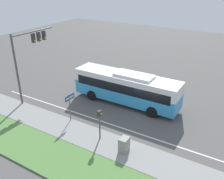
{
  "coord_description": "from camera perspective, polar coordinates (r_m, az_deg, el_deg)",
  "views": [
    {
      "loc": [
        -19.36,
        -7.7,
        12.0
      ],
      "look_at": [
        -0.48,
        3.72,
        1.69
      ],
      "focal_mm": 40.0,
      "sensor_mm": 36.0,
      "label": 1
    }
  ],
  "objects": [
    {
      "name": "ground_plane",
      "position": [
        24.04,
        8.24,
        -5.19
      ],
      "size": [
        80.0,
        80.0,
        0.0
      ],
      "primitive_type": "plane",
      "color": "#565451"
    },
    {
      "name": "sidewalk",
      "position": [
        19.37,
        0.68,
        -13.03
      ],
      "size": [
        2.8,
        80.0,
        0.12
      ],
      "color": "gray",
      "rests_on": "ground_plane"
    },
    {
      "name": "grass_verge",
      "position": [
        17.36,
        -4.99,
        -18.59
      ],
      "size": [
        3.6,
        80.0,
        0.1
      ],
      "color": "#568442",
      "rests_on": "ground_plane"
    },
    {
      "name": "lane_divider_near",
      "position": [
        21.25,
        4.3,
        -9.41
      ],
      "size": [
        0.14,
        30.0,
        0.01
      ],
      "color": "silver",
      "rests_on": "ground_plane"
    },
    {
      "name": "bus",
      "position": [
        24.66,
        3.26,
        0.66
      ],
      "size": [
        2.64,
        10.8,
        3.32
      ],
      "color": "#3393D1",
      "rests_on": "ground_plane"
    },
    {
      "name": "signal_gantry",
      "position": [
        25.96,
        -18.55,
        8.39
      ],
      "size": [
        5.26,
        0.41,
        7.09
      ],
      "color": "#4C4C51",
      "rests_on": "ground_plane"
    },
    {
      "name": "pedestrian_signal",
      "position": [
        19.26,
        -2.84,
        -6.96
      ],
      "size": [
        0.28,
        0.34,
        2.61
      ],
      "color": "#4C4C51",
      "rests_on": "ground_plane"
    },
    {
      "name": "street_sign",
      "position": [
        21.91,
        -9.63,
        -3.01
      ],
      "size": [
        1.19,
        0.08,
        2.61
      ],
      "color": "#4C4C51",
      "rests_on": "ground_plane"
    },
    {
      "name": "utility_cabinet",
      "position": [
        18.62,
        2.77,
        -12.46
      ],
      "size": [
        0.78,
        0.59,
        1.11
      ],
      "color": "gray",
      "rests_on": "sidewalk"
    }
  ]
}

